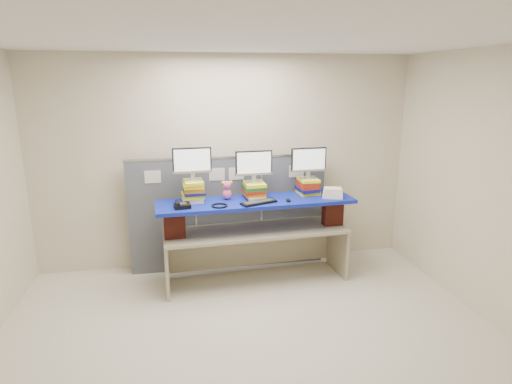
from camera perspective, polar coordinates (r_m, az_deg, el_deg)
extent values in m
cube|color=beige|center=(3.79, -0.54, -1.67)|extent=(5.00, 4.00, 2.80)
cube|color=silver|center=(4.40, -0.49, -19.41)|extent=(5.00, 4.00, 0.01)
cube|color=white|center=(3.65, -0.59, 19.86)|extent=(5.00, 4.00, 0.01)
cube|color=#4E525C|center=(5.64, -12.41, -3.37)|extent=(0.85, 0.05, 1.50)
cube|color=#4E525C|center=(5.67, -3.62, -2.95)|extent=(0.85, 0.05, 1.50)
cube|color=#4E525C|center=(5.83, 4.88, -2.48)|extent=(0.85, 0.05, 1.50)
cube|color=#B8BBBF|center=(5.48, -3.75, 4.69)|extent=(2.60, 0.06, 0.03)
cube|color=silver|center=(5.47, -13.61, 1.98)|extent=(0.20, 0.00, 0.16)
cube|color=silver|center=(5.48, -5.23, 2.36)|extent=(0.20, 0.00, 0.16)
cube|color=silver|center=(5.51, -2.64, 2.47)|extent=(0.20, 0.00, 0.16)
cube|color=silver|center=(5.67, 5.41, 2.77)|extent=(0.20, 0.00, 0.16)
cube|color=tan|center=(5.29, 0.00, -5.19)|extent=(2.28, 0.78, 0.04)
cube|color=tan|center=(5.29, -11.86, -9.53)|extent=(0.07, 0.61, 0.65)
cube|color=tan|center=(5.76, 10.82, -7.40)|extent=(0.07, 0.61, 0.65)
cube|color=maroon|center=(5.06, -10.83, -4.22)|extent=(0.25, 0.15, 0.33)
cube|color=maroon|center=(5.50, 10.18, -2.63)|extent=(0.25, 0.15, 0.33)
cube|color=#0B2694|center=(5.18, 0.00, -1.30)|extent=(2.42, 0.74, 0.04)
cube|color=silver|center=(5.17, -8.44, -0.97)|extent=(0.25, 0.27, 0.05)
cube|color=yellow|center=(5.16, -8.40, -0.44)|extent=(0.27, 0.31, 0.05)
cube|color=navy|center=(5.13, -8.23, -0.06)|extent=(0.26, 0.28, 0.03)
cube|color=#B87011|center=(5.14, -8.27, 0.40)|extent=(0.24, 0.26, 0.05)
cube|color=yellow|center=(5.13, -8.48, 0.88)|extent=(0.23, 0.30, 0.04)
cube|color=yellow|center=(5.12, -8.35, 1.31)|extent=(0.24, 0.31, 0.04)
cube|color=silver|center=(5.27, -0.14, -0.58)|extent=(0.24, 0.31, 0.03)
cube|color=#B87011|center=(5.27, -0.26, -0.20)|extent=(0.26, 0.30, 0.04)
cube|color=maroon|center=(5.26, -0.31, 0.20)|extent=(0.27, 0.30, 0.04)
cube|color=#1A6127|center=(5.26, -0.32, 0.65)|extent=(0.26, 0.31, 0.04)
cube|color=yellow|center=(5.25, -0.19, 1.07)|extent=(0.25, 0.31, 0.04)
cube|color=yellow|center=(5.49, 6.94, -0.02)|extent=(0.27, 0.29, 0.04)
cube|color=navy|center=(5.47, 6.81, 0.37)|extent=(0.26, 0.32, 0.04)
cube|color=maroon|center=(5.45, 6.92, 0.81)|extent=(0.23, 0.27, 0.05)
cube|color=maroon|center=(5.46, 6.99, 1.28)|extent=(0.24, 0.29, 0.03)
cube|color=yellow|center=(5.45, 7.02, 1.63)|extent=(0.23, 0.29, 0.03)
cube|color=#ACACB1|center=(5.11, -8.43, 1.58)|extent=(0.21, 0.14, 0.01)
cube|color=#ACACB1|center=(5.09, -8.45, 2.10)|extent=(0.05, 0.04, 0.08)
cube|color=black|center=(5.06, -8.53, 4.21)|extent=(0.46, 0.06, 0.30)
cube|color=white|center=(5.04, -8.52, 4.17)|extent=(0.42, 0.03, 0.26)
cube|color=#ACACB1|center=(5.24, -0.29, 1.34)|extent=(0.21, 0.14, 0.01)
cube|color=#ACACB1|center=(5.23, -0.29, 1.85)|extent=(0.05, 0.04, 0.08)
cube|color=black|center=(5.19, -0.29, 3.90)|extent=(0.46, 0.06, 0.30)
cube|color=white|center=(5.17, -0.26, 3.86)|extent=(0.42, 0.03, 0.26)
cube|color=#ACACB1|center=(5.44, 6.95, 1.85)|extent=(0.21, 0.14, 0.01)
cube|color=#ACACB1|center=(5.43, 6.97, 2.34)|extent=(0.05, 0.04, 0.08)
cube|color=black|center=(5.39, 7.03, 4.32)|extent=(0.46, 0.06, 0.30)
cube|color=white|center=(5.37, 7.09, 4.28)|extent=(0.42, 0.03, 0.26)
cube|color=black|center=(5.03, 0.38, -1.40)|extent=(0.46, 0.29, 0.02)
cube|color=#2E2E30|center=(5.02, 0.38, -1.25)|extent=(0.39, 0.22, 0.00)
ellipsoid|color=black|center=(5.13, 4.32, -1.07)|extent=(0.06, 0.10, 0.03)
cube|color=black|center=(4.93, -9.79, -1.83)|extent=(0.20, 0.18, 0.05)
cube|color=#2E2E30|center=(4.92, -9.81, -1.54)|extent=(0.10, 0.10, 0.01)
cube|color=black|center=(4.91, -10.44, -1.45)|extent=(0.06, 0.17, 0.03)
torus|color=black|center=(4.93, -4.89, -1.81)|extent=(0.21, 0.21, 0.02)
ellipsoid|color=#ED5A8E|center=(5.20, -3.87, -0.29)|extent=(0.11, 0.10, 0.13)
sphere|color=#ED5A8E|center=(5.17, -3.89, 0.94)|extent=(0.10, 0.10, 0.10)
sphere|color=yellow|center=(5.16, -4.40, 1.25)|extent=(0.04, 0.04, 0.04)
sphere|color=yellow|center=(5.17, -3.39, 1.29)|extent=(0.04, 0.04, 0.04)
cube|color=white|center=(5.37, 10.18, -0.54)|extent=(0.29, 0.26, 0.03)
cube|color=white|center=(5.37, 10.19, -0.24)|extent=(0.28, 0.25, 0.03)
cube|color=white|center=(5.36, 10.21, 0.06)|extent=(0.27, 0.24, 0.03)
cube|color=white|center=(5.35, 10.22, 0.36)|extent=(0.26, 0.22, 0.03)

